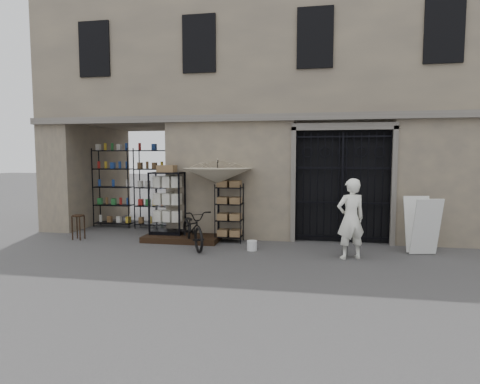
% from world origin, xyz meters
% --- Properties ---
extents(ground, '(80.00, 80.00, 0.00)m').
position_xyz_m(ground, '(0.00, 0.00, 0.00)').
color(ground, black).
rests_on(ground, ground).
extents(main_building, '(14.00, 4.00, 9.00)m').
position_xyz_m(main_building, '(0.00, 4.00, 4.50)').
color(main_building, gray).
rests_on(main_building, ground).
extents(shop_recess, '(3.00, 1.70, 3.00)m').
position_xyz_m(shop_recess, '(-4.50, 2.80, 1.50)').
color(shop_recess, black).
rests_on(shop_recess, ground).
extents(shop_shelving, '(2.70, 0.50, 2.50)m').
position_xyz_m(shop_shelving, '(-4.55, 3.30, 1.25)').
color(shop_shelving, black).
rests_on(shop_shelving, ground).
extents(iron_gate, '(2.50, 0.21, 3.00)m').
position_xyz_m(iron_gate, '(1.75, 2.28, 1.50)').
color(iron_gate, black).
rests_on(iron_gate, ground).
extents(step_platform, '(2.00, 0.90, 0.15)m').
position_xyz_m(step_platform, '(-2.40, 1.55, 0.07)').
color(step_platform, black).
rests_on(step_platform, ground).
extents(display_cabinet, '(0.95, 0.75, 1.81)m').
position_xyz_m(display_cabinet, '(-2.85, 1.72, 0.90)').
color(display_cabinet, black).
rests_on(display_cabinet, step_platform).
extents(wire_rack, '(0.70, 0.53, 1.53)m').
position_xyz_m(wire_rack, '(-1.14, 1.71, 0.75)').
color(wire_rack, black).
rests_on(wire_rack, ground).
extents(market_umbrella, '(2.04, 2.06, 2.57)m').
position_xyz_m(market_umbrella, '(-1.42, 1.61, 1.85)').
color(market_umbrella, black).
rests_on(market_umbrella, ground).
extents(white_bucket, '(0.28, 0.28, 0.23)m').
position_xyz_m(white_bucket, '(-0.41, 0.86, 0.12)').
color(white_bucket, silver).
rests_on(white_bucket, ground).
extents(bicycle, '(1.04, 1.14, 1.81)m').
position_xyz_m(bicycle, '(-1.89, 0.90, 0.00)').
color(bicycle, black).
rests_on(bicycle, ground).
extents(wooden_stool, '(0.38, 0.38, 0.67)m').
position_xyz_m(wooden_stool, '(-5.22, 1.26, 0.35)').
color(wooden_stool, black).
rests_on(wooden_stool, ground).
extents(steel_bollard, '(0.17, 0.17, 0.77)m').
position_xyz_m(steel_bollard, '(1.73, 0.62, 0.38)').
color(steel_bollard, '#5B5B5B').
rests_on(steel_bollard, ground).
extents(shopkeeper, '(1.29, 1.88, 0.42)m').
position_xyz_m(shopkeeper, '(1.83, 0.48, 0.00)').
color(shopkeeper, white).
rests_on(shopkeeper, ground).
extents(easel_sign, '(0.75, 0.82, 1.29)m').
position_xyz_m(easel_sign, '(3.49, 1.19, 0.67)').
color(easel_sign, silver).
rests_on(easel_sign, ground).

